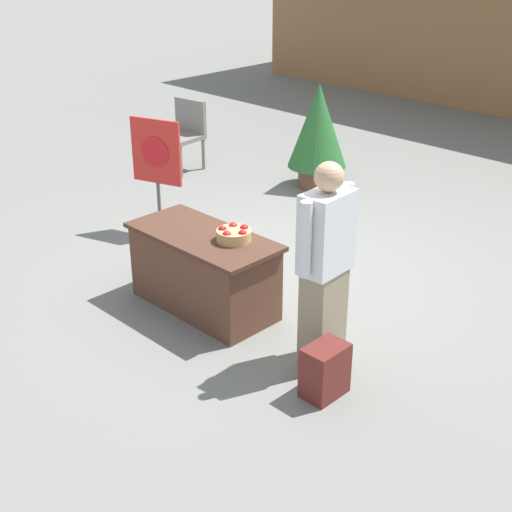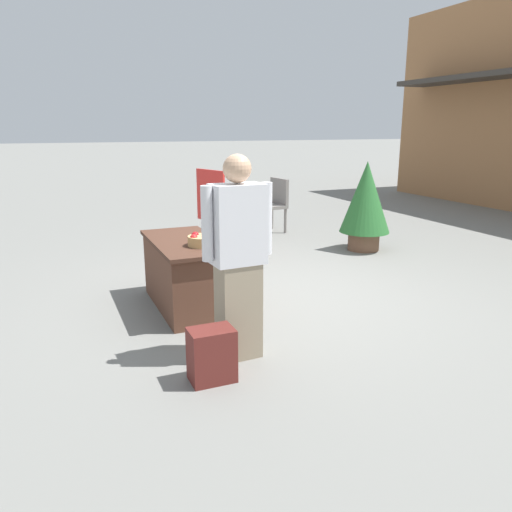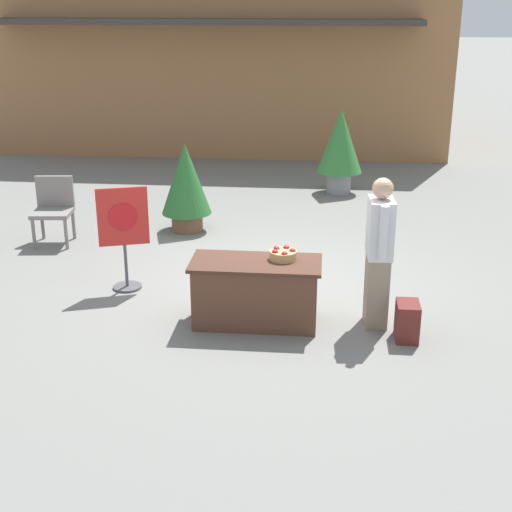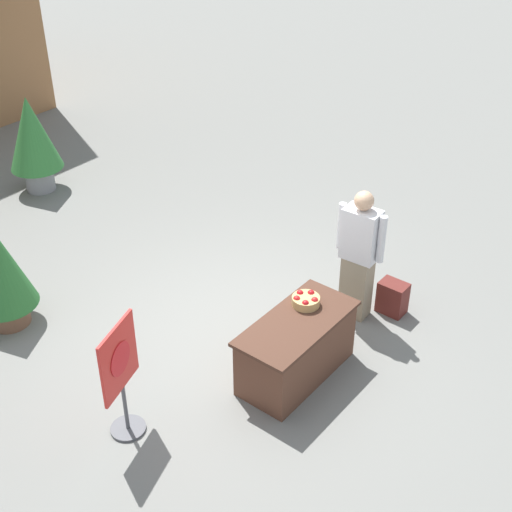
{
  "view_description": "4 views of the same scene",
  "coord_description": "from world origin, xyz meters",
  "views": [
    {
      "loc": [
        4.35,
        -4.87,
        3.27
      ],
      "look_at": [
        0.3,
        -0.78,
        0.55
      ],
      "focal_mm": 50.0,
      "sensor_mm": 36.0,
      "label": 1
    },
    {
      "loc": [
        4.92,
        -2.39,
        1.89
      ],
      "look_at": [
        -0.03,
        -0.28,
        0.49
      ],
      "focal_mm": 35.0,
      "sensor_mm": 36.0,
      "label": 2
    },
    {
      "loc": [
        0.64,
        -8.38,
        3.48
      ],
      "look_at": [
        -0.13,
        -0.53,
        0.6
      ],
      "focal_mm": 50.0,
      "sensor_mm": 36.0,
      "label": 3
    },
    {
      "loc": [
        -4.97,
        -4.4,
        5.4
      ],
      "look_at": [
        0.35,
        -0.18,
        0.98
      ],
      "focal_mm": 50.0,
      "sensor_mm": 36.0,
      "label": 4
    }
  ],
  "objects": [
    {
      "name": "apple_basket",
      "position": [
        0.22,
        -0.97,
        0.79
      ],
      "size": [
        0.31,
        0.31,
        0.13
      ],
      "color": "tan",
      "rests_on": "display_table"
    },
    {
      "name": "person_visitor",
      "position": [
        1.26,
        -0.99,
        0.86
      ],
      "size": [
        0.28,
        0.61,
        1.69
      ],
      "rotation": [
        0.0,
        0.0,
        -3.08
      ],
      "color": "gray",
      "rests_on": "ground_plane"
    },
    {
      "name": "display_table",
      "position": [
        -0.07,
        -1.07,
        0.37
      ],
      "size": [
        1.45,
        0.68,
        0.73
      ],
      "color": "brown",
      "rests_on": "ground_plane"
    },
    {
      "name": "backpack",
      "position": [
        1.58,
        -1.34,
        0.21
      ],
      "size": [
        0.24,
        0.34,
        0.42
      ],
      "color": "maroon",
      "rests_on": "ground_plane"
    },
    {
      "name": "ground_plane",
      "position": [
        0.0,
        0.0,
        0.0
      ],
      "size": [
        120.0,
        120.0,
        0.0
      ],
      "primitive_type": "plane",
      "color": "slate"
    },
    {
      "name": "potted_plant_far_right",
      "position": [
        -1.48,
        2.18,
        0.77
      ],
      "size": [
        0.78,
        0.78,
        1.39
      ],
      "color": "brown",
      "rests_on": "ground_plane"
    },
    {
      "name": "poster_board",
      "position": [
        -1.79,
        -0.23,
        0.73
      ],
      "size": [
        0.6,
        0.36,
        1.31
      ],
      "rotation": [
        0.0,
        0.0,
        -1.24
      ],
      "color": "#4C4C51",
      "rests_on": "ground_plane"
    },
    {
      "name": "patio_chair",
      "position": [
        -3.34,
        1.45,
        0.56
      ],
      "size": [
        0.61,
        0.61,
        0.98
      ],
      "rotation": [
        0.0,
        0.0,
        4.82
      ],
      "color": "gray",
      "rests_on": "ground_plane"
    }
  ]
}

